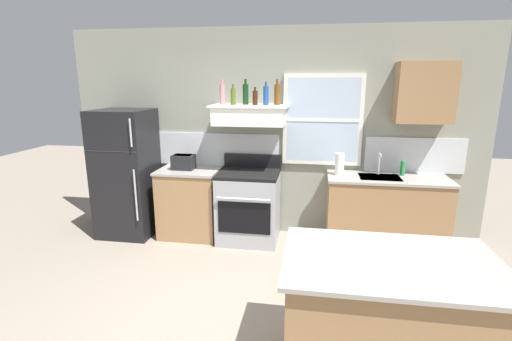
{
  "coord_description": "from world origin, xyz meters",
  "views": [
    {
      "loc": [
        0.55,
        -2.58,
        2.04
      ],
      "look_at": [
        -0.05,
        1.2,
        1.1
      ],
      "focal_mm": 25.86,
      "sensor_mm": 36.0,
      "label": 1
    }
  ],
  "objects_px": {
    "refrigerator": "(127,173)",
    "paper_towel_roll": "(340,164)",
    "toaster": "(183,162)",
    "stove_range": "(249,206)",
    "bottle_olive_oil_square": "(233,96)",
    "bottle_rose_pink": "(222,94)",
    "kitchen_island": "(386,321)",
    "bottle_amber_wine": "(277,94)",
    "bottle_dark_green_wine": "(246,94)",
    "dish_soap_bottle": "(403,168)",
    "bottle_brown_stout": "(255,98)",
    "bottle_blue_liqueur": "(266,95)"
  },
  "relations": [
    {
      "from": "refrigerator",
      "to": "paper_towel_roll",
      "type": "xyz_separation_m",
      "value": [
        2.77,
        0.06,
        0.21
      ]
    },
    {
      "from": "toaster",
      "to": "stove_range",
      "type": "height_order",
      "value": "toaster"
    },
    {
      "from": "bottle_olive_oil_square",
      "to": "bottle_rose_pink",
      "type": "bearing_deg",
      "value": 162.77
    },
    {
      "from": "bottle_olive_oil_square",
      "to": "kitchen_island",
      "type": "distance_m",
      "value": 3.03
    },
    {
      "from": "bottle_rose_pink",
      "to": "bottle_amber_wine",
      "type": "relative_size",
      "value": 1.01
    },
    {
      "from": "refrigerator",
      "to": "bottle_rose_pink",
      "type": "xyz_separation_m",
      "value": [
        1.31,
        0.11,
        1.04
      ]
    },
    {
      "from": "stove_range",
      "to": "bottle_rose_pink",
      "type": "relative_size",
      "value": 3.51
    },
    {
      "from": "refrigerator",
      "to": "bottle_dark_green_wine",
      "type": "xyz_separation_m",
      "value": [
        1.59,
        0.18,
        1.04
      ]
    },
    {
      "from": "dish_soap_bottle",
      "to": "refrigerator",
      "type": "bearing_deg",
      "value": -177.4
    },
    {
      "from": "bottle_brown_stout",
      "to": "bottle_dark_green_wine",
      "type": "bearing_deg",
      "value": 145.74
    },
    {
      "from": "paper_towel_roll",
      "to": "refrigerator",
      "type": "bearing_deg",
      "value": -178.75
    },
    {
      "from": "refrigerator",
      "to": "bottle_blue_liqueur",
      "type": "distance_m",
      "value": 2.12
    },
    {
      "from": "bottle_olive_oil_square",
      "to": "toaster",
      "type": "bearing_deg",
      "value": -178.55
    },
    {
      "from": "bottle_blue_liqueur",
      "to": "bottle_amber_wine",
      "type": "relative_size",
      "value": 0.91
    },
    {
      "from": "refrigerator",
      "to": "stove_range",
      "type": "relative_size",
      "value": 1.54
    },
    {
      "from": "bottle_dark_green_wine",
      "to": "bottle_amber_wine",
      "type": "xyz_separation_m",
      "value": [
        0.4,
        -0.02,
        -0.0
      ]
    },
    {
      "from": "stove_range",
      "to": "dish_soap_bottle",
      "type": "distance_m",
      "value": 1.96
    },
    {
      "from": "bottle_amber_wine",
      "to": "kitchen_island",
      "type": "bearing_deg",
      "value": -66.52
    },
    {
      "from": "stove_range",
      "to": "bottle_amber_wine",
      "type": "xyz_separation_m",
      "value": [
        0.33,
        0.14,
        1.41
      ]
    },
    {
      "from": "dish_soap_bottle",
      "to": "kitchen_island",
      "type": "distance_m",
      "value": 2.42
    },
    {
      "from": "bottle_dark_green_wine",
      "to": "bottle_amber_wine",
      "type": "bearing_deg",
      "value": -2.4
    },
    {
      "from": "bottle_olive_oil_square",
      "to": "bottle_amber_wine",
      "type": "xyz_separation_m",
      "value": [
        0.53,
        0.09,
        0.02
      ]
    },
    {
      "from": "paper_towel_roll",
      "to": "bottle_dark_green_wine",
      "type": "bearing_deg",
      "value": 174.4
    },
    {
      "from": "bottle_brown_stout",
      "to": "kitchen_island",
      "type": "height_order",
      "value": "bottle_brown_stout"
    },
    {
      "from": "refrigerator",
      "to": "paper_towel_roll",
      "type": "bearing_deg",
      "value": 1.25
    },
    {
      "from": "bottle_amber_wine",
      "to": "paper_towel_roll",
      "type": "distance_m",
      "value": 1.15
    },
    {
      "from": "bottle_olive_oil_square",
      "to": "stove_range",
      "type": "bearing_deg",
      "value": -13.2
    },
    {
      "from": "bottle_rose_pink",
      "to": "bottle_amber_wine",
      "type": "bearing_deg",
      "value": 3.8
    },
    {
      "from": "toaster",
      "to": "bottle_olive_oil_square",
      "type": "bearing_deg",
      "value": 1.45
    },
    {
      "from": "refrigerator",
      "to": "bottle_brown_stout",
      "type": "xyz_separation_m",
      "value": [
        1.72,
        0.08,
        1.0
      ]
    },
    {
      "from": "refrigerator",
      "to": "dish_soap_bottle",
      "type": "xyz_separation_m",
      "value": [
        3.53,
        0.16,
        0.16
      ]
    },
    {
      "from": "refrigerator",
      "to": "bottle_rose_pink",
      "type": "height_order",
      "value": "bottle_rose_pink"
    },
    {
      "from": "toaster",
      "to": "bottle_olive_oil_square",
      "type": "relative_size",
      "value": 1.18
    },
    {
      "from": "bottle_blue_liqueur",
      "to": "kitchen_island",
      "type": "height_order",
      "value": "bottle_blue_liqueur"
    },
    {
      "from": "bottle_dark_green_wine",
      "to": "bottle_brown_stout",
      "type": "xyz_separation_m",
      "value": [
        0.13,
        -0.09,
        -0.04
      ]
    },
    {
      "from": "bottle_dark_green_wine",
      "to": "refrigerator",
      "type": "bearing_deg",
      "value": -173.67
    },
    {
      "from": "dish_soap_bottle",
      "to": "stove_range",
      "type": "bearing_deg",
      "value": -175.82
    },
    {
      "from": "stove_range",
      "to": "paper_towel_roll",
      "type": "relative_size",
      "value": 4.04
    },
    {
      "from": "bottle_rose_pink",
      "to": "kitchen_island",
      "type": "height_order",
      "value": "bottle_rose_pink"
    },
    {
      "from": "bottle_olive_oil_square",
      "to": "paper_towel_roll",
      "type": "relative_size",
      "value": 0.93
    },
    {
      "from": "kitchen_island",
      "to": "bottle_brown_stout",
      "type": "bearing_deg",
      "value": 119.55
    },
    {
      "from": "bottle_brown_stout",
      "to": "dish_soap_bottle",
      "type": "distance_m",
      "value": 1.99
    },
    {
      "from": "bottle_amber_wine",
      "to": "dish_soap_bottle",
      "type": "relative_size",
      "value": 1.72
    },
    {
      "from": "bottle_amber_wine",
      "to": "dish_soap_bottle",
      "type": "height_order",
      "value": "bottle_amber_wine"
    },
    {
      "from": "bottle_amber_wine",
      "to": "dish_soap_bottle",
      "type": "distance_m",
      "value": 1.78
    },
    {
      "from": "bottle_blue_liqueur",
      "to": "dish_soap_bottle",
      "type": "distance_m",
      "value": 1.88
    },
    {
      "from": "refrigerator",
      "to": "stove_range",
      "type": "height_order",
      "value": "refrigerator"
    },
    {
      "from": "bottle_rose_pink",
      "to": "bottle_amber_wine",
      "type": "height_order",
      "value": "bottle_rose_pink"
    },
    {
      "from": "bottle_dark_green_wine",
      "to": "bottle_blue_liqueur",
      "type": "bearing_deg",
      "value": -21.16
    },
    {
      "from": "bottle_dark_green_wine",
      "to": "dish_soap_bottle",
      "type": "relative_size",
      "value": 1.72
    }
  ]
}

